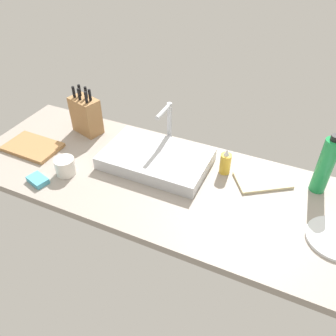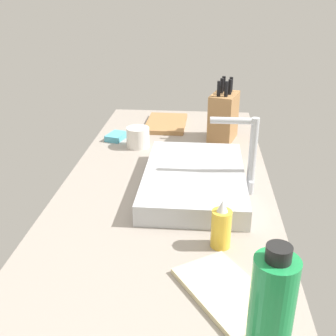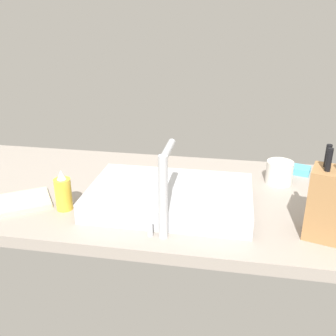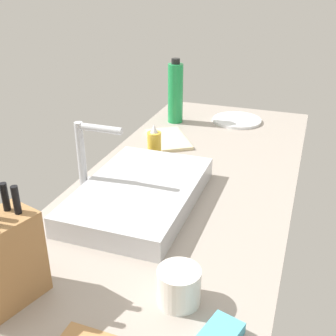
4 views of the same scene
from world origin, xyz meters
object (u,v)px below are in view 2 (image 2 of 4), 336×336
(coffee_mug, at_px, (138,137))
(sink_basin, at_px, (194,179))
(water_bottle, at_px, (269,329))
(soap_bottle, at_px, (221,227))
(dish_towel, at_px, (227,291))
(cutting_board, at_px, (166,123))
(dish_sponge, at_px, (116,136))
(knife_block, at_px, (223,116))
(faucet, at_px, (247,147))

(coffee_mug, bearing_deg, sink_basin, 34.05)
(sink_basin, bearing_deg, water_bottle, 10.31)
(soap_bottle, bearing_deg, water_bottle, 7.81)
(sink_basin, xyz_separation_m, dish_towel, (0.48, 0.08, -0.02))
(cutting_board, bearing_deg, water_bottle, 11.69)
(sink_basin, xyz_separation_m, coffee_mug, (-0.34, -0.23, 0.01))
(dish_sponge, bearing_deg, sink_basin, 38.77)
(sink_basin, height_order, knife_block, knife_block)
(soap_bottle, xyz_separation_m, dish_sponge, (-0.71, -0.40, -0.04))
(faucet, xyz_separation_m, soap_bottle, (0.31, -0.08, -0.08))
(coffee_mug, bearing_deg, dish_towel, 20.84)
(water_bottle, distance_m, dish_sponge, 1.20)
(knife_block, bearing_deg, dish_sponge, -68.80)
(faucet, relative_size, coffee_mug, 2.57)
(sink_basin, height_order, coffee_mug, coffee_mug)
(water_bottle, height_order, coffee_mug, water_bottle)
(coffee_mug, bearing_deg, knife_block, 108.67)
(water_bottle, xyz_separation_m, coffee_mug, (-1.03, -0.35, -0.09))
(knife_block, distance_m, water_bottle, 1.14)
(faucet, bearing_deg, coffee_mug, -130.54)
(knife_block, distance_m, coffee_mug, 0.35)
(sink_basin, xyz_separation_m, cutting_board, (-0.61, -0.14, -0.02))
(soap_bottle, bearing_deg, dish_sponge, -150.65)
(cutting_board, relative_size, water_bottle, 0.98)
(faucet, height_order, dish_sponge, faucet)
(dish_sponge, bearing_deg, soap_bottle, 29.35)
(faucet, height_order, cutting_board, faucet)
(dish_towel, bearing_deg, faucet, 171.50)
(water_bottle, relative_size, coffee_mug, 3.06)
(cutting_board, bearing_deg, coffee_mug, -17.31)
(sink_basin, xyz_separation_m, soap_bottle, (0.31, 0.07, 0.02))
(cutting_board, distance_m, water_bottle, 1.33)
(faucet, xyz_separation_m, water_bottle, (0.70, -0.03, -0.01))
(cutting_board, bearing_deg, knife_block, 56.79)
(faucet, height_order, water_bottle, water_bottle)
(soap_bottle, distance_m, dish_towel, 0.18)
(knife_block, xyz_separation_m, dish_towel, (0.92, -0.02, -0.09))
(cutting_board, height_order, dish_sponge, dish_sponge)
(knife_block, distance_m, soap_bottle, 0.75)
(faucet, bearing_deg, dish_towel, -8.50)
(knife_block, bearing_deg, soap_bottle, 14.03)
(soap_bottle, bearing_deg, cutting_board, -166.68)
(knife_block, xyz_separation_m, water_bottle, (1.14, 0.03, 0.03))
(faucet, bearing_deg, sink_basin, -86.42)
(faucet, bearing_deg, soap_bottle, -14.52)
(water_bottle, xyz_separation_m, dish_towel, (-0.22, -0.04, -0.12))
(faucet, height_order, coffee_mug, faucet)
(faucet, distance_m, dish_towel, 0.51)
(faucet, distance_m, knife_block, 0.44)
(knife_block, height_order, dish_towel, knife_block)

